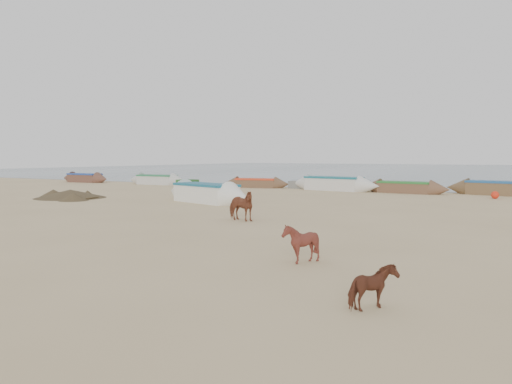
# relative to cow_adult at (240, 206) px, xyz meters

# --- Properties ---
(ground) EXTENTS (140.00, 140.00, 0.00)m
(ground) POSITION_rel_cow_adult_xyz_m (-0.09, -2.59, -0.58)
(ground) COLOR tan
(ground) RESTS_ON ground
(sea) EXTENTS (160.00, 160.00, 0.00)m
(sea) POSITION_rel_cow_adult_xyz_m (-0.09, 79.41, -0.57)
(sea) COLOR slate
(sea) RESTS_ON ground
(cow_adult) EXTENTS (1.48, 0.91, 1.16)m
(cow_adult) POSITION_rel_cow_adult_xyz_m (0.00, 0.00, 0.00)
(cow_adult) COLOR brown
(cow_adult) RESTS_ON ground
(calf_front) EXTENTS (1.04, 0.99, 0.92)m
(calf_front) POSITION_rel_cow_adult_xyz_m (5.05, -5.78, -0.12)
(calf_front) COLOR #5A251C
(calf_front) RESTS_ON ground
(calf_right) EXTENTS (0.68, 0.77, 0.72)m
(calf_right) POSITION_rel_cow_adult_xyz_m (7.48, -8.42, -0.22)
(calf_right) COLOR brown
(calf_right) RESTS_ON ground
(near_canoe) EXTENTS (6.80, 3.53, 1.00)m
(near_canoe) POSITION_rel_cow_adult_xyz_m (-5.44, 5.59, -0.08)
(near_canoe) COLOR white
(near_canoe) RESTS_ON ground
(debris_pile) EXTENTS (4.46, 4.46, 0.49)m
(debris_pile) POSITION_rel_cow_adult_xyz_m (-14.00, 4.08, -0.33)
(debris_pile) COLOR brown
(debris_pile) RESTS_ON ground
(waterline_canoes) EXTENTS (60.60, 3.53, 0.98)m
(waterline_canoes) POSITION_rel_cow_adult_xyz_m (-0.88, 17.60, -0.16)
(waterline_canoes) COLOR brown
(waterline_canoes) RESTS_ON ground
(beach_clutter) EXTENTS (43.99, 4.05, 0.64)m
(beach_clutter) POSITION_rel_cow_adult_xyz_m (3.85, 16.97, -0.28)
(beach_clutter) COLOR #2B5F2A
(beach_clutter) RESTS_ON ground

